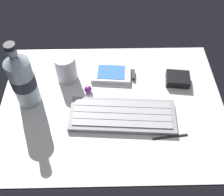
# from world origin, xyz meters

# --- Properties ---
(ground_plane) EXTENTS (0.64, 0.48, 0.03)m
(ground_plane) POSITION_xyz_m (0.00, -0.00, -0.01)
(ground_plane) COLOR silver
(keyboard) EXTENTS (0.30, 0.13, 0.02)m
(keyboard) POSITION_xyz_m (0.03, -0.04, 0.01)
(keyboard) COLOR #93969B
(keyboard) RESTS_ON ground_plane
(handheld_device) EXTENTS (0.13, 0.09, 0.02)m
(handheld_device) POSITION_xyz_m (0.01, 0.11, 0.01)
(handheld_device) COLOR silver
(handheld_device) RESTS_ON ground_plane
(juice_cup) EXTENTS (0.06, 0.06, 0.09)m
(juice_cup) POSITION_xyz_m (-0.14, 0.11, 0.04)
(juice_cup) COLOR silver
(juice_cup) RESTS_ON ground_plane
(water_bottle) EXTENTS (0.07, 0.07, 0.21)m
(water_bottle) POSITION_xyz_m (-0.24, 0.02, 0.09)
(water_bottle) COLOR silver
(water_bottle) RESTS_ON ground_plane
(charger_block) EXTENTS (0.08, 0.06, 0.02)m
(charger_block) POSITION_xyz_m (0.20, 0.08, 0.01)
(charger_block) COLOR black
(charger_block) RESTS_ON ground_plane
(trackball_mouse) EXTENTS (0.02, 0.02, 0.02)m
(trackball_mouse) POSITION_xyz_m (-0.07, 0.05, 0.01)
(trackball_mouse) COLOR purple
(trackball_mouse) RESTS_ON ground_plane
(stylus_pen) EXTENTS (0.10, 0.02, 0.01)m
(stylus_pen) POSITION_xyz_m (0.15, -0.11, 0.00)
(stylus_pen) COLOR #26262B
(stylus_pen) RESTS_ON ground_plane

